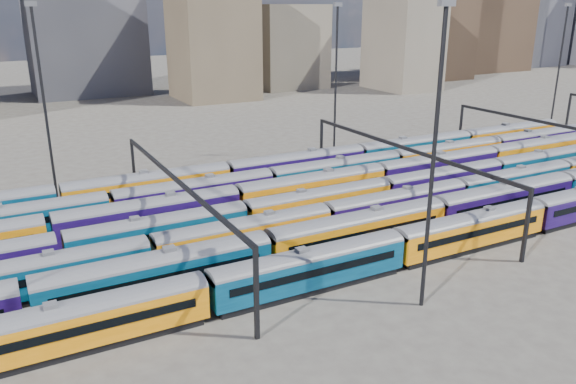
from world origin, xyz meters
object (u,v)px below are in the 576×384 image
rake_2 (245,232)px  rake_1 (359,227)px  mast_2 (434,151)px  rake_0 (535,212)px

rake_2 → rake_1: bearing=-24.6°
rake_2 → mast_2: mast_2 is taller
rake_0 → rake_2: bearing=162.7°
rake_1 → rake_2: rake_1 is taller
rake_1 → rake_2: bearing=155.4°
mast_2 → rake_2: bearing=118.9°
rake_0 → rake_1: bearing=166.7°
rake_2 → rake_0: bearing=-17.3°
rake_1 → rake_0: bearing=-13.3°
rake_0 → rake_1: size_ratio=1.11×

